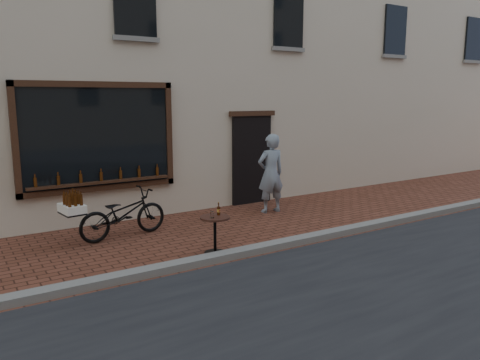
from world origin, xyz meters
TOP-DOWN VIEW (x-y plane):
  - ground at (0.00, 0.00)m, footprint 90.00×90.00m
  - kerb at (0.00, 0.20)m, footprint 90.00×0.25m
  - shop_building at (0.00, 6.50)m, footprint 28.00×6.20m
  - cargo_bicycle at (-1.85, 2.31)m, footprint 2.08×0.85m
  - bistro_table at (-0.81, 0.54)m, footprint 0.51×0.51m
  - pedestrian at (1.75, 2.43)m, footprint 0.70×0.49m

SIDE VIEW (x-z plane):
  - ground at x=0.00m, z-range 0.00..0.00m
  - kerb at x=0.00m, z-range 0.00..0.12m
  - bistro_table at x=-0.81m, z-range 0.03..0.91m
  - cargo_bicycle at x=-1.85m, z-range -0.02..0.96m
  - pedestrian at x=1.75m, z-range 0.00..1.83m
  - shop_building at x=0.00m, z-range 0.00..10.00m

